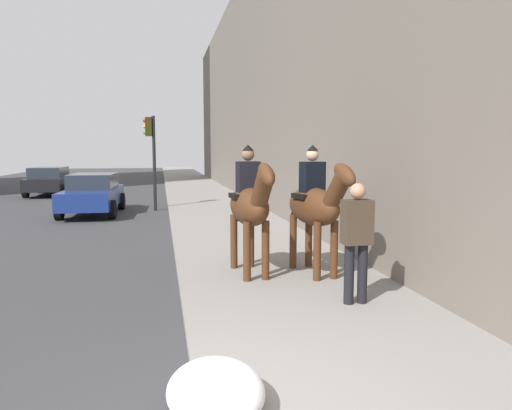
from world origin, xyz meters
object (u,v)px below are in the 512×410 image
mounted_horse_far (316,204)px  traffic_light_near_curb (151,147)px  car_near_lane (93,193)px  pedestrian_greeting (357,235)px  car_mid_lane (50,180)px  mounted_horse_near (250,204)px

mounted_horse_far → traffic_light_near_curb: size_ratio=0.63×
car_near_lane → pedestrian_greeting: bearing=25.9°
mounted_horse_far → car_mid_lane: bearing=-165.7°
pedestrian_greeting → car_mid_lane: 21.14m
car_mid_lane → car_near_lane: bearing=-158.6°
pedestrian_greeting → car_near_lane: size_ratio=0.39×
mounted_horse_near → pedestrian_greeting: 2.17m
traffic_light_near_curb → pedestrian_greeting: bearing=-166.1°
mounted_horse_near → car_near_lane: mounted_horse_near is taller
car_near_lane → car_mid_lane: size_ratio=0.96×
pedestrian_greeting → traffic_light_near_curb: 12.48m
mounted_horse_far → traffic_light_near_curb: bearing=-174.6°
pedestrian_greeting → traffic_light_near_curb: bearing=13.9°
mounted_horse_far → pedestrian_greeting: mounted_horse_far is taller
car_near_lane → mounted_horse_far: bearing=29.0°
mounted_horse_far → pedestrian_greeting: 1.64m
car_near_lane → car_mid_lane: 8.60m
car_near_lane → traffic_light_near_curb: size_ratio=1.21×
mounted_horse_far → pedestrian_greeting: bearing=-8.1°
mounted_horse_near → car_mid_lane: bearing=-163.3°
car_near_lane → traffic_light_near_curb: bearing=107.7°
traffic_light_near_curb → mounted_horse_near: bearing=-170.0°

